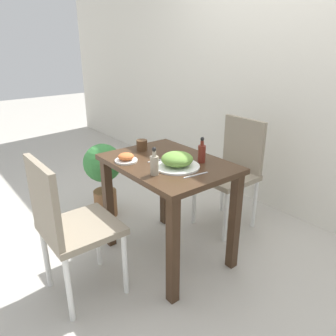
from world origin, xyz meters
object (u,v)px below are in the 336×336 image
object	(u,v)px
chair_far	(233,167)
sauce_bottle	(202,153)
side_plate	(126,158)
drink_cup	(142,145)
condiment_bottle	(154,164)
chair_near	(68,222)
food_plate	(177,161)
potted_plant_left	(103,172)

from	to	relation	value
chair_far	sauce_bottle	size ratio (longest dim) A/B	5.28
side_plate	drink_cup	size ratio (longest dim) A/B	1.91
drink_cup	condiment_bottle	xyz separation A→B (m)	(0.44, -0.21, 0.03)
side_plate	chair_far	bearing A→B (deg)	82.06
sauce_bottle	condiment_bottle	size ratio (longest dim) A/B	1.00
chair_near	food_plate	xyz separation A→B (m)	(0.16, 0.69, 0.27)
food_plate	side_plate	distance (m)	0.35
chair_far	potted_plant_left	distance (m)	1.12
sauce_bottle	potted_plant_left	size ratio (longest dim) A/B	0.26
side_plate	potted_plant_left	xyz separation A→B (m)	(-0.65, 0.15, -0.34)
drink_cup	chair_far	bearing A→B (deg)	69.92
potted_plant_left	drink_cup	bearing A→B (deg)	7.65
food_plate	side_plate	size ratio (longest dim) A/B	1.91
drink_cup	sauce_bottle	size ratio (longest dim) A/B	0.46
side_plate	condiment_bottle	xyz separation A→B (m)	(0.30, 0.01, 0.04)
sauce_bottle	potted_plant_left	xyz separation A→B (m)	(-0.97, -0.23, -0.38)
sauce_bottle	potted_plant_left	distance (m)	1.07
chair_far	drink_cup	world-z (taller)	chair_far
chair_far	condiment_bottle	size ratio (longest dim) A/B	5.28
chair_near	potted_plant_left	distance (m)	1.02
chair_near	side_plate	distance (m)	0.57
chair_near	chair_far	size ratio (longest dim) A/B	1.00
chair_near	condiment_bottle	world-z (taller)	condiment_bottle
drink_cup	potted_plant_left	world-z (taller)	drink_cup
condiment_bottle	potted_plant_left	distance (m)	1.04
drink_cup	side_plate	bearing A→B (deg)	-58.56
side_plate	drink_cup	bearing A→B (deg)	121.44
sauce_bottle	condiment_bottle	bearing A→B (deg)	-93.18
chair_far	chair_near	bearing A→B (deg)	-89.78
chair_far	condiment_bottle	distance (m)	0.99
side_plate	drink_cup	world-z (taller)	drink_cup
potted_plant_left	chair_near	bearing A→B (deg)	-39.12
chair_far	side_plate	world-z (taller)	chair_far
side_plate	condiment_bottle	size ratio (longest dim) A/B	0.88
sauce_bottle	food_plate	bearing A→B (deg)	-99.25
drink_cup	condiment_bottle	size ratio (longest dim) A/B	0.46
chair_near	condiment_bottle	xyz separation A→B (m)	(0.17, 0.50, 0.29)
food_plate	side_plate	world-z (taller)	food_plate
chair_near	food_plate	world-z (taller)	chair_near
drink_cup	condiment_bottle	bearing A→B (deg)	-25.20
side_plate	potted_plant_left	distance (m)	0.75
food_plate	drink_cup	size ratio (longest dim) A/B	3.65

